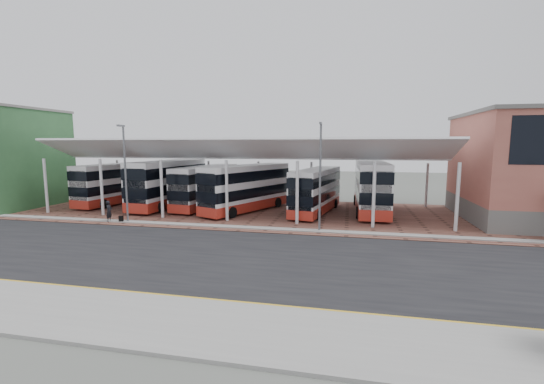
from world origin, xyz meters
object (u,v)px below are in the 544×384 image
object	(u,v)px
bus_2	(206,187)
bus_1	(169,184)
bus_4	(316,191)
bus_5	(371,187)
bus_3	(247,188)
pedestrian	(109,211)
bus_0	(117,184)

from	to	relation	value
bus_2	bus_1	bearing A→B (deg)	-169.68
bus_4	bus_5	world-z (taller)	bus_5
bus_3	bus_1	bearing A→B (deg)	-162.89
bus_2	bus_4	size ratio (longest dim) A/B	1.02
bus_1	bus_3	distance (m)	8.86
bus_5	pedestrian	size ratio (longest dim) A/B	6.55
bus_1	bus_5	bearing A→B (deg)	6.84
bus_3	bus_4	world-z (taller)	bus_3
bus_0	bus_5	world-z (taller)	bus_5
bus_0	bus_1	bearing A→B (deg)	2.68
bus_4	bus_0	bearing A→B (deg)	-172.06
bus_2	bus_4	world-z (taller)	bus_2
bus_3	pedestrian	xyz separation A→B (m)	(-9.90, -7.28, -1.33)
bus_1	pedestrian	bearing A→B (deg)	-93.45
bus_0	bus_2	distance (m)	10.55
bus_1	pedestrian	world-z (taller)	bus_1
bus_1	bus_3	xyz separation A→B (m)	(8.79, -1.12, -0.15)
bus_5	pedestrian	xyz separation A→B (m)	(-21.70, -9.38, -1.49)
pedestrian	bus_3	bearing A→B (deg)	-58.54
bus_4	bus_5	size ratio (longest dim) A/B	0.88
bus_1	bus_4	world-z (taller)	bus_1
bus_1	bus_3	size ratio (longest dim) A/B	1.08
bus_1	bus_4	bearing A→B (deg)	2.06
bus_3	bus_5	distance (m)	11.99
bus_2	pedestrian	bearing A→B (deg)	-113.62
bus_3	pedestrian	size ratio (longest dim) A/B	6.11
bus_2	bus_4	bearing A→B (deg)	3.53
bus_1	bus_5	world-z (taller)	bus_5
bus_3	bus_5	xyz separation A→B (m)	(11.80, 2.10, 0.17)
bus_0	bus_1	xyz separation A→B (m)	(6.50, -0.49, 0.21)
bus_4	pedestrian	world-z (taller)	bus_4
bus_1	bus_2	xyz separation A→B (m)	(4.05, 0.21, -0.27)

